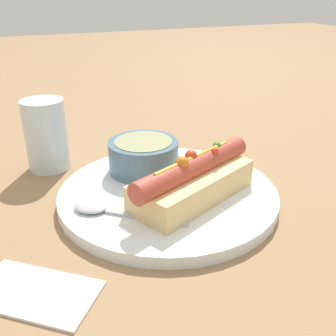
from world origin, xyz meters
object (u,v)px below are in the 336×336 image
soup_bowl (144,155)px  drinking_glass (46,135)px  spoon (102,209)px  hot_dog (193,180)px

soup_bowl → drinking_glass: size_ratio=0.93×
soup_bowl → spoon: bearing=-134.0°
hot_dog → drinking_glass: size_ratio=1.73×
spoon → drinking_glass: size_ratio=1.12×
drinking_glass → soup_bowl: bearing=-38.9°
hot_dog → drinking_glass: bearing=103.5°
hot_dog → drinking_glass: 0.26m
drinking_glass → spoon: bearing=-79.2°
soup_bowl → drinking_glass: 0.16m
hot_dog → soup_bowl: (-0.03, 0.10, -0.00)m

